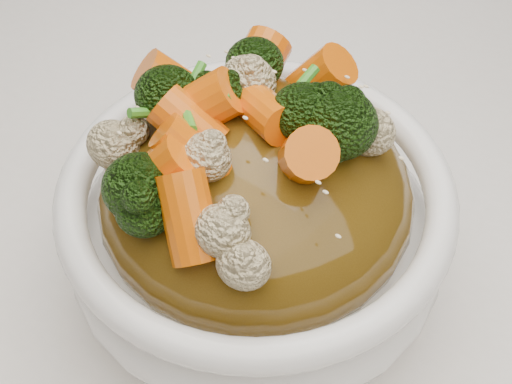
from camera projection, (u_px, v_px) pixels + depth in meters
The scene contains 8 objects.
tablecloth at pixel (323, 248), 0.47m from camera, with size 1.20×0.80×0.04m, color white.
bowl at pixel (256, 229), 0.40m from camera, with size 0.21×0.21×0.08m, color white, non-canonical shape.
sauce_base at pixel (256, 196), 0.38m from camera, with size 0.17×0.17×0.09m, color #4F370D.
carrots at pixel (256, 111), 0.34m from camera, with size 0.17×0.17×0.05m, color #E46107, non-canonical shape.
broccoli at pixel (256, 112), 0.34m from camera, with size 0.17×0.17×0.04m, color black, non-canonical shape.
cauliflower at pixel (256, 115), 0.34m from camera, with size 0.17×0.17×0.04m, color beige, non-canonical shape.
scallions at pixel (256, 109), 0.34m from camera, with size 0.13×0.13×0.02m, color #399121, non-canonical shape.
sesame_seeds at pixel (256, 109), 0.34m from camera, with size 0.15×0.15×0.01m, color beige, non-canonical shape.
Camera 1 is at (0.14, -0.25, 1.11)m, focal length 50.00 mm.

